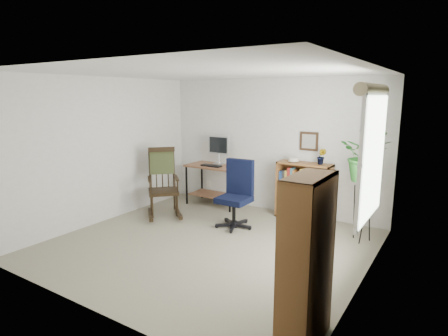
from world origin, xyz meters
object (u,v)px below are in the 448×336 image
Objects in this scene: desk at (215,185)px; tall_bookshelf at (306,262)px; rocking_chair at (163,182)px; low_bookshelf at (304,191)px; office_chair at (234,194)px.

tall_bookshelf reaches higher than desk.
rocking_chair is 1.25× the size of low_bookshelf.
office_chair is 2.92m from tall_bookshelf.
office_chair is 1.36m from rocking_chair.
office_chair is 1.28m from low_bookshelf.
rocking_chair reaches higher than desk.
low_bookshelf is 0.66× the size of tall_bookshelf.
tall_bookshelf reaches higher than office_chair.
rocking_chair is 0.83× the size of tall_bookshelf.
office_chair is 0.75× the size of tall_bookshelf.
desk is 0.73× the size of tall_bookshelf.
desk is 1.76m from low_bookshelf.
desk is at bearing 134.36° from tall_bookshelf.
tall_bookshelf is (3.33, -1.97, 0.13)m from rocking_chair.
low_bookshelf is (0.78, 1.02, -0.06)m from office_chair.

